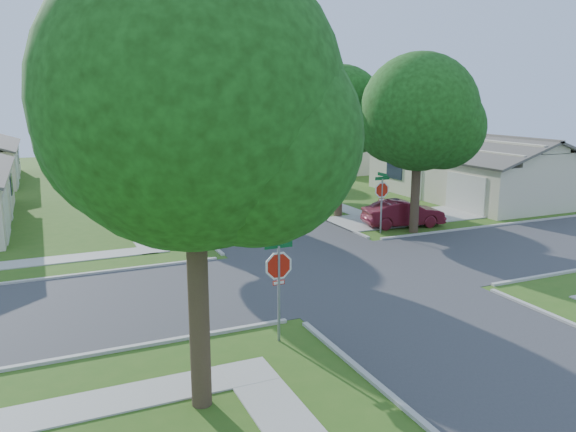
{
  "coord_description": "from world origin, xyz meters",
  "views": [
    {
      "loc": [
        -10.28,
        -17.95,
        6.59
      ],
      "look_at": [
        -0.85,
        3.38,
        1.6
      ],
      "focal_mm": 35.0,
      "sensor_mm": 36.0,
      "label": 1
    }
  ],
  "objects_px": {
    "stop_sign_ne": "(382,192)",
    "tree_ne_corner": "(420,118)",
    "tree_w_near": "(166,106)",
    "stop_sign_sw": "(279,270)",
    "tree_e_mid": "(261,101)",
    "car_driveway": "(403,213)",
    "tree_e_far": "(211,103)",
    "car_curb_west": "(120,158)",
    "tree_sw_corner": "(195,113)",
    "house_ne_near": "(473,174)",
    "car_curb_east": "(216,166)",
    "house_ne_far": "(341,151)",
    "tree_w_far": "(106,109)",
    "tree_w_mid": "(128,98)",
    "tree_e_near": "(341,114)"
  },
  "relations": [
    {
      "from": "stop_sign_ne",
      "to": "tree_ne_corner",
      "type": "distance_m",
      "value": 3.96
    },
    {
      "from": "tree_w_near",
      "to": "tree_ne_corner",
      "type": "height_order",
      "value": "tree_w_near"
    },
    {
      "from": "stop_sign_sw",
      "to": "tree_e_mid",
      "type": "distance_m",
      "value": 27.71
    },
    {
      "from": "car_driveway",
      "to": "tree_e_far",
      "type": "bearing_deg",
      "value": 13.69
    },
    {
      "from": "car_curb_west",
      "to": "tree_sw_corner",
      "type": "bearing_deg",
      "value": 91.49
    },
    {
      "from": "stop_sign_ne",
      "to": "house_ne_near",
      "type": "relative_size",
      "value": 0.22
    },
    {
      "from": "car_curb_east",
      "to": "car_curb_west",
      "type": "bearing_deg",
      "value": 114.57
    },
    {
      "from": "house_ne_near",
      "to": "house_ne_far",
      "type": "height_order",
      "value": "same"
    },
    {
      "from": "tree_w_far",
      "to": "car_curb_east",
      "type": "xyz_separation_m",
      "value": [
        7.85,
        -6.34,
        -4.72
      ]
    },
    {
      "from": "stop_sign_sw",
      "to": "tree_sw_corner",
      "type": "bearing_deg",
      "value": -140.03
    },
    {
      "from": "tree_e_mid",
      "to": "house_ne_near",
      "type": "height_order",
      "value": "tree_e_mid"
    },
    {
      "from": "car_curb_west",
      "to": "tree_w_mid",
      "type": "bearing_deg",
      "value": 92.13
    },
    {
      "from": "tree_e_near",
      "to": "car_curb_west",
      "type": "relative_size",
      "value": 1.74
    },
    {
      "from": "tree_e_near",
      "to": "tree_e_mid",
      "type": "distance_m",
      "value": 12.02
    },
    {
      "from": "tree_w_far",
      "to": "house_ne_far",
      "type": "xyz_separation_m",
      "value": [
        20.64,
        -5.01,
        -3.99
      ]
    },
    {
      "from": "stop_sign_ne",
      "to": "tree_e_mid",
      "type": "bearing_deg",
      "value": 89.8
    },
    {
      "from": "tree_w_near",
      "to": "stop_sign_ne",
      "type": "bearing_deg",
      "value": -24.74
    },
    {
      "from": "tree_e_near",
      "to": "house_ne_far",
      "type": "relative_size",
      "value": 0.61
    },
    {
      "from": "tree_w_mid",
      "to": "car_curb_east",
      "type": "distance_m",
      "value": 11.76
    },
    {
      "from": "house_ne_near",
      "to": "car_driveway",
      "type": "distance_m",
      "value": 10.93
    },
    {
      "from": "tree_e_near",
      "to": "car_curb_east",
      "type": "xyz_separation_m",
      "value": [
        -1.55,
        18.66,
        -4.86
      ]
    },
    {
      "from": "house_ne_near",
      "to": "tree_sw_corner",
      "type": "bearing_deg",
      "value": -142.48
    },
    {
      "from": "stop_sign_ne",
      "to": "tree_w_near",
      "type": "relative_size",
      "value": 0.33
    },
    {
      "from": "tree_e_near",
      "to": "house_ne_far",
      "type": "xyz_separation_m",
      "value": [
        11.24,
        19.99,
        -4.13
      ]
    },
    {
      "from": "tree_e_near",
      "to": "car_curb_east",
      "type": "distance_m",
      "value": 19.34
    },
    {
      "from": "tree_w_near",
      "to": "tree_w_mid",
      "type": "distance_m",
      "value": 12.01
    },
    {
      "from": "house_ne_near",
      "to": "car_driveway",
      "type": "height_order",
      "value": "house_ne_near"
    },
    {
      "from": "tree_sw_corner",
      "to": "house_ne_near",
      "type": "height_order",
      "value": "tree_sw_corner"
    },
    {
      "from": "tree_sw_corner",
      "to": "car_curb_west",
      "type": "height_order",
      "value": "tree_sw_corner"
    },
    {
      "from": "tree_w_near",
      "to": "tree_sw_corner",
      "type": "xyz_separation_m",
      "value": [
        -2.79,
        -16.0,
        0.15
      ]
    },
    {
      "from": "stop_sign_ne",
      "to": "house_ne_far",
      "type": "height_order",
      "value": "house_ne_far"
    },
    {
      "from": "tree_ne_corner",
      "to": "stop_sign_sw",
      "type": "bearing_deg",
      "value": -141.16
    },
    {
      "from": "tree_sw_corner",
      "to": "car_curb_east",
      "type": "bearing_deg",
      "value": 72.94
    },
    {
      "from": "stop_sign_ne",
      "to": "tree_w_near",
      "type": "bearing_deg",
      "value": 155.26
    },
    {
      "from": "tree_sw_corner",
      "to": "car_curb_west",
      "type": "bearing_deg",
      "value": 84.7
    },
    {
      "from": "tree_w_near",
      "to": "stop_sign_sw",
      "type": "bearing_deg",
      "value": -90.23
    },
    {
      "from": "tree_e_near",
      "to": "stop_sign_sw",
      "type": "bearing_deg",
      "value": -124.59
    },
    {
      "from": "stop_sign_ne",
      "to": "car_curb_east",
      "type": "distance_m",
      "value": 23.04
    },
    {
      "from": "car_curb_west",
      "to": "tree_ne_corner",
      "type": "bearing_deg",
      "value": 112.3
    },
    {
      "from": "stop_sign_sw",
      "to": "tree_w_mid",
      "type": "xyz_separation_m",
      "value": [
        0.06,
        25.71,
        4.46
      ]
    },
    {
      "from": "tree_w_mid",
      "to": "tree_w_far",
      "type": "bearing_deg",
      "value": 90.05
    },
    {
      "from": "tree_sw_corner",
      "to": "tree_w_far",
      "type": "bearing_deg",
      "value": 86.11
    },
    {
      "from": "car_driveway",
      "to": "tree_w_far",
      "type": "bearing_deg",
      "value": 31.53
    },
    {
      "from": "stop_sign_ne",
      "to": "tree_w_mid",
      "type": "xyz_separation_m",
      "value": [
        -9.34,
        16.31,
        4.46
      ]
    },
    {
      "from": "tree_e_near",
      "to": "tree_sw_corner",
      "type": "relative_size",
      "value": 0.87
    },
    {
      "from": "tree_e_mid",
      "to": "car_curb_west",
      "type": "xyz_separation_m",
      "value": [
        -7.96,
        17.64,
        -5.56
      ]
    },
    {
      "from": "tree_e_near",
      "to": "tree_e_mid",
      "type": "xyz_separation_m",
      "value": [
        0.01,
        12.0,
        0.61
      ]
    },
    {
      "from": "tree_ne_corner",
      "to": "car_driveway",
      "type": "height_order",
      "value": "tree_ne_corner"
    },
    {
      "from": "car_driveway",
      "to": "tree_e_near",
      "type": "bearing_deg",
      "value": 37.63
    },
    {
      "from": "tree_w_far",
      "to": "house_ne_near",
      "type": "relative_size",
      "value": 0.59
    }
  ]
}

